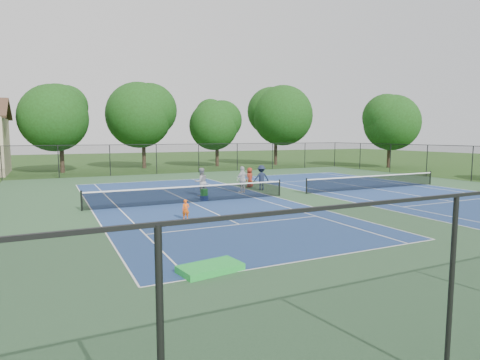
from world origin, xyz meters
name	(u,v)px	position (x,y,z in m)	size (l,w,h in m)	color
ground	(293,195)	(0.00, 0.00, 0.00)	(140.00, 140.00, 0.00)	#234716
court_pad	(293,195)	(0.00, 0.00, 0.00)	(36.00, 36.00, 0.01)	#284829
tennis_court_left	(192,201)	(-7.00, 0.00, 0.10)	(12.00, 23.83, 1.07)	navy
tennis_court_right	(374,187)	(7.00, 0.00, 0.10)	(12.00, 23.83, 1.07)	navy
perimeter_fence	(293,171)	(0.00, 0.00, 1.60)	(36.08, 36.08, 3.02)	black
tree_back_a	(60,115)	(-13.00, 24.00, 6.04)	(6.80, 6.80, 9.15)	#2D2116
tree_back_b	(143,112)	(-4.00, 26.00, 6.60)	(7.60, 7.60, 10.03)	#2D2116
tree_back_c	(217,123)	(5.00, 25.00, 5.48)	(6.00, 6.00, 8.40)	#2D2116
tree_back_d	(276,113)	(13.00, 24.00, 6.82)	(7.80, 7.80, 10.37)	#2D2116
tree_side_e	(390,119)	(23.00, 14.00, 5.81)	(6.60, 6.60, 8.87)	#2D2116
child_player	(186,210)	(-8.77, -4.35, 0.47)	(0.34, 0.23, 0.94)	#F85910
instructor	(201,182)	(-5.58, 2.20, 0.91)	(0.89, 0.69, 1.83)	#969698
bystander_a	(243,180)	(-2.58, 2.28, 0.91)	(1.07, 0.44, 1.82)	silver
bystander_b	(261,178)	(-0.77, 2.94, 0.89)	(1.15, 0.66, 1.79)	#171F34
bystander_c	(250,177)	(-0.77, 4.73, 0.74)	(0.73, 0.47, 1.49)	maroon
ball_crate	(204,198)	(-6.07, 0.40, 0.15)	(0.38, 0.32, 0.29)	navy
ball_hopper	(204,192)	(-6.07, 0.40, 0.50)	(0.34, 0.28, 0.41)	green
green_tarp	(210,268)	(-10.40, -11.52, 0.11)	(1.78, 0.97, 0.20)	green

